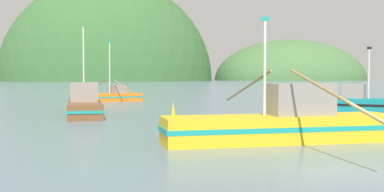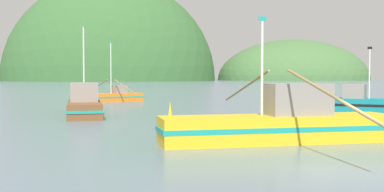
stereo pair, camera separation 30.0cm
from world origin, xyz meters
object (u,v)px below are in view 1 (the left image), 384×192
(fishing_boat_brown, at_px, (84,105))
(fishing_boat_yellow, at_px, (283,123))
(fishing_boat_orange, at_px, (111,96))
(fishing_boat_teal, at_px, (359,103))
(channel_buoy, at_px, (329,111))

(fishing_boat_brown, relative_size, fishing_boat_yellow, 0.66)
(fishing_boat_brown, height_order, fishing_boat_orange, fishing_boat_brown)
(fishing_boat_teal, xyz_separation_m, fishing_boat_orange, (-21.25, 19.12, -0.16))
(fishing_boat_orange, relative_size, fishing_boat_yellow, 0.74)
(fishing_boat_teal, relative_size, fishing_boat_yellow, 0.44)
(fishing_boat_orange, distance_m, fishing_boat_yellow, 36.71)
(fishing_boat_orange, distance_m, channel_buoy, 29.18)
(fishing_boat_teal, xyz_separation_m, fishing_boat_yellow, (-11.67, -16.32, 0.11))
(fishing_boat_teal, bearing_deg, fishing_boat_yellow, -92.80)
(fishing_boat_brown, distance_m, channel_buoy, 18.39)
(fishing_boat_orange, bearing_deg, channel_buoy, 101.14)
(fishing_boat_yellow, bearing_deg, fishing_boat_brown, -62.95)
(fishing_boat_yellow, relative_size, channel_buoy, 12.36)
(fishing_boat_yellow, distance_m, channel_buoy, 13.42)
(fishing_boat_brown, distance_m, fishing_boat_orange, 19.06)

